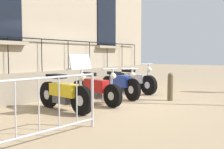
{
  "coord_description": "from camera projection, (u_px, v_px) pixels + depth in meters",
  "views": [
    {
      "loc": [
        4.34,
        -6.54,
        1.39
      ],
      "look_at": [
        -0.1,
        0.0,
        0.8
      ],
      "focal_mm": 42.33,
      "sensor_mm": 36.0,
      "label": 1
    }
  ],
  "objects": [
    {
      "name": "motorcycle_blue",
      "position": [
        120.0,
        84.0,
        8.51
      ],
      "size": [
        1.89,
        0.9,
        0.99
      ],
      "color": "black",
      "rests_on": "ground_plane"
    },
    {
      "name": "motorcycle_yellow",
      "position": [
        65.0,
        93.0,
        6.52
      ],
      "size": [
        2.01,
        0.76,
        1.4
      ],
      "color": "black",
      "rests_on": "ground_plane"
    },
    {
      "name": "motorcycle_silver",
      "position": [
        135.0,
        81.0,
        9.72
      ],
      "size": [
        2.09,
        0.86,
        1.09
      ],
      "color": "black",
      "rests_on": "ground_plane"
    },
    {
      "name": "bollard",
      "position": [
        170.0,
        87.0,
        8.02
      ],
      "size": [
        0.17,
        0.17,
        0.85
      ],
      "color": "brown",
      "rests_on": "ground_plane"
    },
    {
      "name": "ground_plane",
      "position": [
        115.0,
        101.0,
        7.94
      ],
      "size": [
        60.0,
        60.0,
        0.0
      ],
      "primitive_type": "plane",
      "color": "tan"
    },
    {
      "name": "motorcycle_red",
      "position": [
        95.0,
        89.0,
        7.48
      ],
      "size": [
        2.08,
        0.73,
        1.04
      ],
      "color": "black",
      "rests_on": "ground_plane"
    },
    {
      "name": "crowd_barrier",
      "position": [
        49.0,
        105.0,
        4.33
      ],
      "size": [
        0.28,
        2.03,
        1.05
      ],
      "color": "#B7B7BF",
      "rests_on": "ground_plane"
    }
  ]
}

